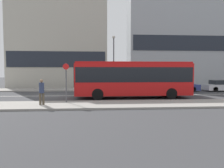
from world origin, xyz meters
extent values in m
plane|color=#3A3A3D|center=(0.00, 0.00, 0.00)|extent=(120.00, 120.00, 0.00)
cube|color=gray|center=(0.00, -6.25, 0.07)|extent=(44.00, 3.50, 0.13)
cube|color=gray|center=(0.00, 6.25, 0.07)|extent=(44.00, 3.50, 0.13)
cube|color=silver|center=(0.00, 0.00, 0.00)|extent=(41.80, 0.16, 0.01)
cube|color=#B7B2A3|center=(-0.79, 11.87, 7.31)|extent=(14.07, 4.74, 14.61)
cube|color=#1E232D|center=(-0.79, 9.47, 4.02)|extent=(13.51, 0.08, 2.20)
cube|color=#9EA3A8|center=(17.89, 11.57, 11.71)|extent=(16.58, 4.14, 23.43)
cube|color=#1E232D|center=(17.89, 9.47, 6.44)|extent=(15.91, 0.08, 2.20)
cube|color=red|center=(7.83, -2.17, 1.69)|extent=(10.12, 2.59, 2.75)
cube|color=black|center=(7.83, -2.17, 2.10)|extent=(9.92, 2.62, 1.27)
cube|color=red|center=(7.83, -2.17, 3.13)|extent=(9.97, 2.38, 0.14)
cube|color=black|center=(2.74, -2.17, 1.94)|extent=(0.05, 2.28, 1.65)
cube|color=yellow|center=(2.74, -2.17, 2.85)|extent=(0.04, 1.81, 0.32)
cylinder|color=black|center=(4.69, -3.35, 0.48)|extent=(0.96, 0.28, 0.96)
cylinder|color=black|center=(4.69, -0.98, 0.48)|extent=(0.96, 0.28, 0.96)
cylinder|color=black|center=(10.96, -3.35, 0.48)|extent=(0.96, 0.28, 0.96)
cylinder|color=black|center=(10.96, -0.98, 0.48)|extent=(0.96, 0.28, 0.96)
cube|color=navy|center=(14.30, 3.41, 0.49)|extent=(4.53, 1.78, 0.68)
cube|color=#21262B|center=(14.16, 3.41, 1.04)|extent=(2.49, 1.57, 0.43)
cylinder|color=black|center=(15.70, 2.60, 0.30)|extent=(0.60, 0.18, 0.60)
cylinder|color=black|center=(15.70, 4.21, 0.30)|extent=(0.60, 0.18, 0.60)
cylinder|color=black|center=(12.90, 2.60, 0.30)|extent=(0.60, 0.18, 0.60)
cylinder|color=black|center=(12.90, 4.21, 0.30)|extent=(0.60, 0.18, 0.60)
cube|color=silver|center=(19.53, 3.27, 0.49)|extent=(4.11, 1.78, 0.68)
cube|color=#21262B|center=(19.41, 3.27, 1.07)|extent=(2.26, 1.56, 0.49)
cylinder|color=black|center=(18.26, 2.47, 0.30)|extent=(0.60, 0.18, 0.60)
cylinder|color=black|center=(18.26, 4.07, 0.30)|extent=(0.60, 0.18, 0.60)
cylinder|color=#4C4233|center=(0.78, -6.47, 0.53)|extent=(0.15, 0.15, 0.80)
cylinder|color=#4C4233|center=(0.97, -6.40, 0.53)|extent=(0.15, 0.15, 0.80)
cylinder|color=#2D3856|center=(0.87, -6.43, 1.28)|extent=(0.34, 0.34, 0.70)
sphere|color=#936B4C|center=(0.87, -6.43, 1.75)|extent=(0.23, 0.23, 0.23)
cylinder|color=#4C4C51|center=(2.37, -5.30, 1.57)|extent=(0.09, 0.09, 2.88)
cylinder|color=red|center=(2.37, -5.36, 2.74)|extent=(0.44, 0.03, 0.44)
cylinder|color=#4C4C51|center=(6.80, 5.39, 3.28)|extent=(0.14, 0.14, 6.29)
sphere|color=silver|center=(6.80, 5.39, 6.53)|extent=(0.36, 0.36, 0.36)
camera|label=1|loc=(4.41, -21.40, 2.44)|focal=35.00mm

